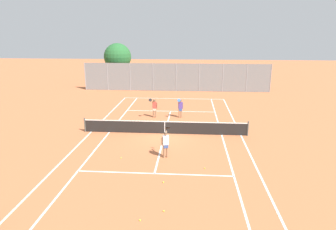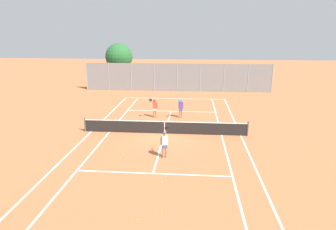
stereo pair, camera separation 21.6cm
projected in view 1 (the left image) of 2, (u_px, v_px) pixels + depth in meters
ground_plane at (165, 134)px, 21.88m from camera, size 120.00×120.00×0.00m
court_line_markings at (165, 134)px, 21.87m from camera, size 11.10×23.90×0.01m
tennis_net at (165, 127)px, 21.74m from camera, size 12.00×0.10×1.07m
player_near_side at (166, 143)px, 17.51m from camera, size 0.48×0.87×1.77m
player_far_left at (154, 107)px, 25.74m from camera, size 0.70×0.73×1.77m
player_far_right at (180, 107)px, 25.68m from camera, size 0.52×0.85×1.77m
loose_tennis_ball_0 at (205, 168)px, 16.27m from camera, size 0.07×0.07×0.07m
loose_tennis_ball_1 at (127, 108)px, 29.04m from camera, size 0.07×0.07×0.07m
loose_tennis_ball_2 at (163, 182)px, 14.76m from camera, size 0.07×0.07×0.07m
loose_tennis_ball_3 at (164, 211)px, 12.40m from camera, size 0.07×0.07×0.07m
loose_tennis_ball_4 at (121, 158)px, 17.60m from camera, size 0.07×0.07×0.07m
loose_tennis_ball_5 at (140, 220)px, 11.79m from camera, size 0.07×0.07×0.07m
back_fence at (176, 77)px, 37.08m from camera, size 23.13×0.08×3.45m
tree_behind_left at (118, 58)px, 40.98m from camera, size 3.71×3.71×5.70m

